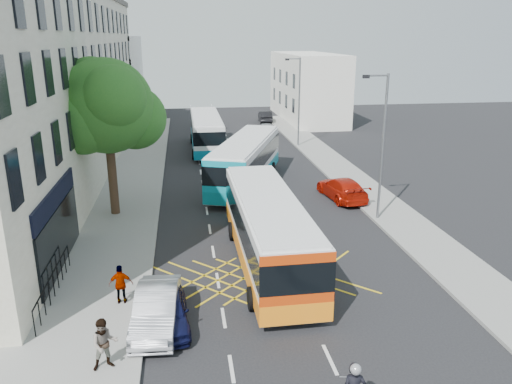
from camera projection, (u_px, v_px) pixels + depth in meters
name	position (u px, v px, depth m)	size (l,w,h in m)	color
ground	(330.00, 360.00, 16.13)	(120.00, 120.00, 0.00)	black
pavement_left	(116.00, 214.00, 29.10)	(5.00, 70.00, 0.15)	gray
pavement_right	(377.00, 201.00, 31.31)	(3.00, 70.00, 0.15)	gray
terrace_main	(44.00, 84.00, 35.30)	(8.30, 45.00, 13.50)	beige
terrace_far	(106.00, 76.00, 64.63)	(8.00, 20.00, 10.00)	silver
building_right	(307.00, 87.00, 61.78)	(6.00, 18.00, 8.00)	silver
street_tree	(106.00, 107.00, 27.20)	(6.30, 5.70, 8.80)	#382619
lamp_near	(381.00, 140.00, 26.94)	(1.45, 0.15, 8.00)	slate
lamp_far	(298.00, 97.00, 45.82)	(1.45, 0.15, 8.00)	slate
railings	(53.00, 283.00, 19.58)	(0.08, 5.60, 1.14)	black
bus_near	(268.00, 230.00, 22.36)	(2.95, 11.48, 3.22)	silver
bus_mid	(246.00, 161.00, 34.49)	(6.52, 11.84, 3.27)	silver
bus_far	(206.00, 132.00, 45.44)	(2.85, 11.28, 3.17)	silver
parked_car_blue	(168.00, 311.00, 17.83)	(1.45, 3.59, 1.22)	#0D1035
parked_car_silver	(157.00, 309.00, 17.80)	(1.48, 4.23, 1.39)	#ACADB4
red_hatchback	(342.00, 188.00, 31.89)	(1.93, 4.75, 1.38)	#B61807
distant_car_grey	(212.00, 121.00, 56.88)	(2.28, 4.94, 1.37)	#3D3F44
distant_car_silver	(266.00, 130.00, 51.51)	(1.76, 4.38, 1.49)	#A6A9AD
distant_car_dark	(265.00, 116.00, 60.47)	(1.44, 4.12, 1.36)	black
pedestrian_near	(105.00, 344.00, 15.26)	(0.82, 0.64, 1.69)	gray
pedestrian_far	(121.00, 284.00, 19.06)	(0.92, 0.38, 1.57)	gray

